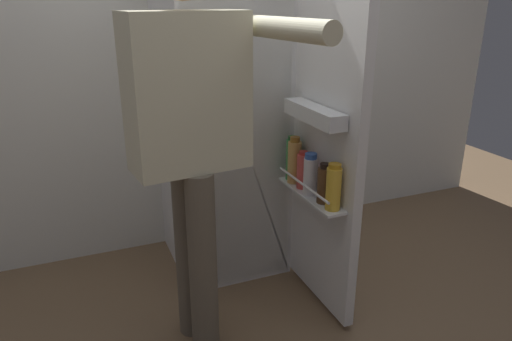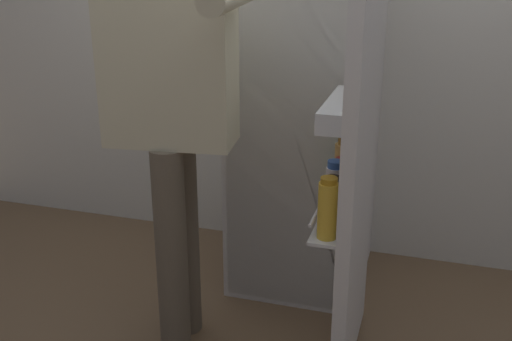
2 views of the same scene
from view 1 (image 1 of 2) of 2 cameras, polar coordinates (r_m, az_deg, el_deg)
The scene contains 4 objects.
ground_plane at distance 2.52m, azimuth 0.43°, elevation -16.27°, with size 6.39×6.39×0.00m, color brown.
kitchen_wall at distance 2.92m, azimuth -6.91°, elevation 15.66°, with size 4.40×0.10×2.55m, color silver.
refrigerator at distance 2.60m, azimuth -3.50°, elevation 6.35°, with size 0.64×1.21×1.76m.
person at distance 1.87m, azimuth -7.85°, elevation 5.67°, with size 0.62×0.75×1.70m.
Camera 1 is at (-0.79, -1.87, 1.49)m, focal length 33.08 mm.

